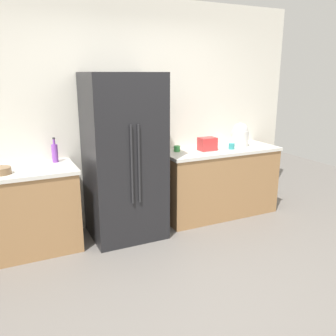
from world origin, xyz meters
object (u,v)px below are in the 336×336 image
bottle_a (55,153)px  toaster (207,144)px  rice_cooker (240,135)px  bowl_b (1,171)px  refrigerator (124,157)px  cup_b (231,146)px  cup_a (177,149)px

bottle_a → toaster: bearing=-6.1°
toaster → rice_cooker: (0.53, 0.04, 0.07)m
toaster → rice_cooker: size_ratio=0.69×
bowl_b → refrigerator: bearing=1.5°
cup_b → cup_a: bearing=165.4°
refrigerator → bottle_a: bearing=161.8°
rice_cooker → refrigerator: bearing=-177.2°
toaster → cup_b: size_ratio=2.78×
refrigerator → bottle_a: size_ratio=6.79×
bottle_a → cup_b: bottle_a is taller
cup_b → bottle_a: bearing=172.9°
cup_a → cup_b: 0.72m
refrigerator → bowl_b: refrigerator is taller
rice_cooker → bowl_b: size_ratio=1.62×
rice_cooker → bottle_a: 2.36m
toaster → cup_a: toaster is taller
refrigerator → rice_cooker: 1.66m
refrigerator → cup_a: refrigerator is taller
bottle_a → rice_cooker: bearing=-3.7°
toaster → cup_b: (0.32, -0.07, -0.04)m
toaster → bowl_b: size_ratio=1.13×
rice_cooker → bottle_a: rice_cooker is taller
toaster → rice_cooker: bearing=4.6°
refrigerator → bowl_b: (-1.26, -0.03, 0.00)m
toaster → refrigerator: bearing=-178.0°
rice_cooker → cup_b: (-0.21, -0.12, -0.11)m
refrigerator → bottle_a: (-0.71, 0.23, 0.07)m
rice_cooker → bowl_b: (-2.91, -0.11, -0.12)m
rice_cooker → bowl_b: bearing=-177.7°
rice_cooker → bottle_a: size_ratio=1.14×
rice_cooker → bowl_b: rice_cooker is taller
bottle_a → cup_a: bottle_a is taller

